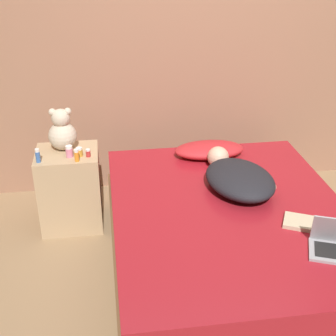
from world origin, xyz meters
name	(u,v)px	position (x,y,z in m)	size (l,w,h in m)	color
ground_plane	(226,265)	(0.00, 0.00, 0.00)	(12.00, 12.00, 0.00)	#937551
wall_back	(196,29)	(0.00, 1.22, 1.30)	(8.00, 0.06, 2.60)	#996B51
bed	(228,238)	(0.00, 0.00, 0.22)	(1.48, 1.89, 0.45)	brown
nightstand	(70,189)	(-1.02, 0.66, 0.29)	(0.44, 0.39, 0.59)	tan
pillow	(209,150)	(0.03, 0.73, 0.51)	(0.53, 0.28, 0.11)	red
person_lying	(238,177)	(0.11, 0.24, 0.53)	(0.51, 0.74, 0.16)	black
teddy_bear	(62,132)	(-1.03, 0.72, 0.72)	(0.20, 0.20, 0.31)	beige
bottle_amber	(79,152)	(-0.92, 0.59, 0.62)	(0.05, 0.05, 0.06)	gold
bottle_pink	(69,151)	(-0.99, 0.58, 0.63)	(0.05, 0.05, 0.08)	pink
bottle_orange	(77,156)	(-0.94, 0.51, 0.63)	(0.03, 0.03, 0.09)	orange
bottle_blue	(38,156)	(-1.19, 0.53, 0.64)	(0.03, 0.03, 0.10)	#3866B2
bottle_red	(88,153)	(-0.86, 0.57, 0.62)	(0.03, 0.03, 0.06)	#B72D2D
book	(299,222)	(0.35, -0.23, 0.46)	(0.22, 0.22, 0.02)	#C6B793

